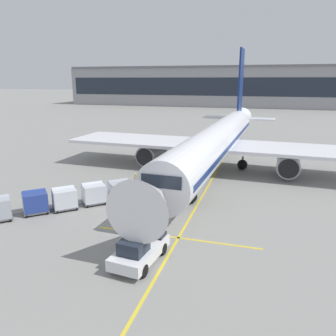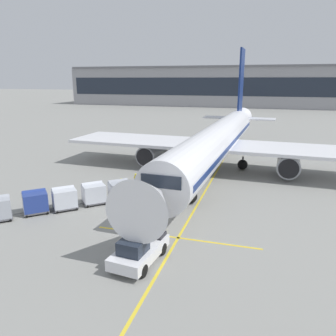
{
  "view_description": "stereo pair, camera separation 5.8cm",
  "coord_description": "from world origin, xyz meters",
  "px_view_note": "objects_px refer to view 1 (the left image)",
  "views": [
    {
      "loc": [
        9.39,
        -22.91,
        10.88
      ],
      "look_at": [
        0.94,
        5.68,
        2.87
      ],
      "focal_mm": 35.43,
      "sensor_mm": 36.0,
      "label": 1
    },
    {
      "loc": [
        9.45,
        -22.89,
        10.88
      ],
      "look_at": [
        0.94,
        5.68,
        2.87
      ],
      "focal_mm": 35.43,
      "sensor_mm": 36.0,
      "label": 2
    }
  ],
  "objects_px": {
    "baggage_cart_third": "(65,198)",
    "pushback_tug": "(139,250)",
    "ground_crew_wingwalker": "(121,186)",
    "parked_airplane": "(217,141)",
    "baggage_cart_lead": "(120,190)",
    "safety_cone_engine_keepout": "(163,165)",
    "baggage_cart_second": "(94,193)",
    "belt_loader": "(155,183)",
    "baggage_cart_fourth": "(35,202)",
    "ground_crew_marshaller": "(136,181)",
    "safety_cone_wingtip": "(148,164)",
    "ground_crew_by_carts": "(137,184)",
    "ground_crew_by_loader": "(113,189)"
  },
  "relations": [
    {
      "from": "ground_crew_by_loader",
      "to": "baggage_cart_second",
      "type": "bearing_deg",
      "value": -127.54
    },
    {
      "from": "baggage_cart_third",
      "to": "baggage_cart_fourth",
      "type": "height_order",
      "value": "same"
    },
    {
      "from": "baggage_cart_second",
      "to": "baggage_cart_third",
      "type": "relative_size",
      "value": 1.0
    },
    {
      "from": "parked_airplane",
      "to": "baggage_cart_second",
      "type": "relative_size",
      "value": 19.03
    },
    {
      "from": "baggage_cart_fourth",
      "to": "ground_crew_by_carts",
      "type": "height_order",
      "value": "baggage_cart_fourth"
    },
    {
      "from": "belt_loader",
      "to": "ground_crew_marshaller",
      "type": "xyz_separation_m",
      "value": [
        -1.97,
        -0.16,
        0.15
      ]
    },
    {
      "from": "baggage_cart_lead",
      "to": "ground_crew_wingwalker",
      "type": "distance_m",
      "value": 1.3
    },
    {
      "from": "baggage_cart_fourth",
      "to": "safety_cone_wingtip",
      "type": "relative_size",
      "value": 3.57
    },
    {
      "from": "ground_crew_by_carts",
      "to": "ground_crew_wingwalker",
      "type": "distance_m",
      "value": 1.51
    },
    {
      "from": "baggage_cart_third",
      "to": "pushback_tug",
      "type": "xyz_separation_m",
      "value": [
        9.29,
        -6.23,
        -0.17
      ]
    },
    {
      "from": "baggage_cart_third",
      "to": "ground_crew_marshaller",
      "type": "relative_size",
      "value": 1.46
    },
    {
      "from": "baggage_cart_fourth",
      "to": "ground_crew_wingwalker",
      "type": "height_order",
      "value": "baggage_cart_fourth"
    },
    {
      "from": "baggage_cart_lead",
      "to": "safety_cone_engine_keepout",
      "type": "xyz_separation_m",
      "value": [
        0.3,
        12.34,
        -0.67
      ]
    },
    {
      "from": "parked_airplane",
      "to": "baggage_cart_second",
      "type": "xyz_separation_m",
      "value": [
        -8.84,
        -14.86,
        -2.6
      ]
    },
    {
      "from": "parked_airplane",
      "to": "baggage_cart_third",
      "type": "height_order",
      "value": "parked_airplane"
    },
    {
      "from": "parked_airplane",
      "to": "safety_cone_engine_keepout",
      "type": "distance_m",
      "value": 7.46
    },
    {
      "from": "parked_airplane",
      "to": "baggage_cart_lead",
      "type": "bearing_deg",
      "value": -117.17
    },
    {
      "from": "baggage_cart_third",
      "to": "safety_cone_wingtip",
      "type": "bearing_deg",
      "value": 82.5
    },
    {
      "from": "baggage_cart_lead",
      "to": "parked_airplane",
      "type": "bearing_deg",
      "value": 62.83
    },
    {
      "from": "baggage_cart_third",
      "to": "ground_crew_marshaller",
      "type": "bearing_deg",
      "value": 58.5
    },
    {
      "from": "safety_cone_engine_keepout",
      "to": "safety_cone_wingtip",
      "type": "xyz_separation_m",
      "value": [
        -1.97,
        -0.25,
        0.02
      ]
    },
    {
      "from": "pushback_tug",
      "to": "ground_crew_wingwalker",
      "type": "relative_size",
      "value": 2.64
    },
    {
      "from": "baggage_cart_third",
      "to": "safety_cone_engine_keepout",
      "type": "height_order",
      "value": "baggage_cart_third"
    },
    {
      "from": "ground_crew_wingwalker",
      "to": "baggage_cart_lead",
      "type": "bearing_deg",
      "value": -71.46
    },
    {
      "from": "belt_loader",
      "to": "ground_crew_by_loader",
      "type": "relative_size",
      "value": 2.7
    },
    {
      "from": "parked_airplane",
      "to": "baggage_cart_fourth",
      "type": "xyz_separation_m",
      "value": [
        -12.45,
        -18.19,
        -2.6
      ]
    },
    {
      "from": "ground_crew_by_carts",
      "to": "baggage_cart_third",
      "type": "bearing_deg",
      "value": -129.72
    },
    {
      "from": "baggage_cart_lead",
      "to": "baggage_cart_third",
      "type": "relative_size",
      "value": 1.0
    },
    {
      "from": "baggage_cart_lead",
      "to": "safety_cone_wingtip",
      "type": "distance_m",
      "value": 12.23
    },
    {
      "from": "ground_crew_marshaller",
      "to": "parked_airplane",
      "type": "bearing_deg",
      "value": 57.12
    },
    {
      "from": "parked_airplane",
      "to": "baggage_cart_third",
      "type": "distance_m",
      "value": 19.98
    },
    {
      "from": "ground_crew_wingwalker",
      "to": "parked_airplane",
      "type": "bearing_deg",
      "value": 59.1
    },
    {
      "from": "safety_cone_wingtip",
      "to": "ground_crew_by_carts",
      "type": "bearing_deg",
      "value": -76.1
    },
    {
      "from": "ground_crew_by_carts",
      "to": "ground_crew_marshaller",
      "type": "xyz_separation_m",
      "value": [
        -0.52,
        1.07,
        0.0
      ]
    },
    {
      "from": "baggage_cart_second",
      "to": "safety_cone_engine_keepout",
      "type": "distance_m",
      "value": 13.94
    },
    {
      "from": "belt_loader",
      "to": "ground_crew_marshaller",
      "type": "distance_m",
      "value": 1.98
    },
    {
      "from": "parked_airplane",
      "to": "safety_cone_engine_keepout",
      "type": "xyz_separation_m",
      "value": [
        -6.61,
        -1.12,
        -3.27
      ]
    },
    {
      "from": "baggage_cart_fourth",
      "to": "safety_cone_wingtip",
      "type": "height_order",
      "value": "baggage_cart_fourth"
    },
    {
      "from": "belt_loader",
      "to": "baggage_cart_fourth",
      "type": "xyz_separation_m",
      "value": [
        -7.79,
        -8.09,
        0.16
      ]
    },
    {
      "from": "safety_cone_engine_keepout",
      "to": "baggage_cart_second",
      "type": "bearing_deg",
      "value": -99.19
    },
    {
      "from": "baggage_cart_fourth",
      "to": "ground_crew_marshaller",
      "type": "height_order",
      "value": "baggage_cart_fourth"
    },
    {
      "from": "belt_loader",
      "to": "pushback_tug",
      "type": "distance_m",
      "value": 13.3
    },
    {
      "from": "baggage_cart_lead",
      "to": "ground_crew_by_loader",
      "type": "bearing_deg",
      "value": 168.84
    },
    {
      "from": "baggage_cart_fourth",
      "to": "ground_crew_by_loader",
      "type": "relative_size",
      "value": 1.46
    },
    {
      "from": "pushback_tug",
      "to": "ground_crew_marshaller",
      "type": "distance_m",
      "value": 13.78
    },
    {
      "from": "pushback_tug",
      "to": "safety_cone_wingtip",
      "type": "height_order",
      "value": "pushback_tug"
    },
    {
      "from": "baggage_cart_fourth",
      "to": "pushback_tug",
      "type": "height_order",
      "value": "baggage_cart_fourth"
    },
    {
      "from": "ground_crew_wingwalker",
      "to": "pushback_tug",
      "type": "bearing_deg",
      "value": -60.77
    },
    {
      "from": "safety_cone_engine_keepout",
      "to": "safety_cone_wingtip",
      "type": "distance_m",
      "value": 1.98
    },
    {
      "from": "parked_airplane",
      "to": "ground_crew_marshaller",
      "type": "bearing_deg",
      "value": -122.88
    }
  ]
}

